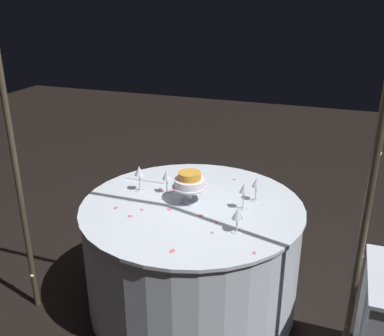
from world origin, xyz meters
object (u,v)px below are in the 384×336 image
(wine_glass_4, at_px, (167,176))
(wine_glass_3, at_px, (244,190))
(wine_glass_0, at_px, (139,172))
(wine_glass_1, at_px, (237,215))
(cake_knife, at_px, (143,180))
(tiered_cake, at_px, (190,182))
(wine_glass_2, at_px, (256,184))
(decorative_arch, at_px, (164,81))
(main_table, at_px, (192,255))

(wine_glass_4, bearing_deg, wine_glass_3, 174.25)
(wine_glass_0, relative_size, wine_glass_4, 1.03)
(wine_glass_1, relative_size, cake_knife, 0.48)
(wine_glass_1, xyz_separation_m, wine_glass_4, (0.56, -0.33, 0.02))
(wine_glass_0, relative_size, cake_knife, 0.59)
(tiered_cake, height_order, wine_glass_2, tiered_cake)
(decorative_arch, height_order, cake_knife, decorative_arch)
(tiered_cake, distance_m, wine_glass_3, 0.35)
(wine_glass_1, bearing_deg, main_table, -34.13)
(main_table, height_order, wine_glass_1, wine_glass_1)
(main_table, distance_m, wine_glass_0, 0.64)
(cake_knife, bearing_deg, decorative_arch, 125.96)
(wine_glass_1, bearing_deg, tiered_cake, -35.77)
(cake_knife, bearing_deg, tiered_cake, 154.92)
(wine_glass_3, height_order, cake_knife, wine_glass_3)
(wine_glass_4, bearing_deg, decorative_arch, 113.30)
(wine_glass_0, xyz_separation_m, wine_glass_1, (-0.74, 0.31, -0.03))
(decorative_arch, bearing_deg, wine_glass_2, -122.07)
(wine_glass_0, height_order, cake_knife, wine_glass_0)
(main_table, bearing_deg, decorative_arch, 90.15)
(main_table, distance_m, wine_glass_3, 0.59)
(tiered_cake, bearing_deg, wine_glass_1, 144.23)
(decorative_arch, relative_size, wine_glass_3, 14.17)
(decorative_arch, xyz_separation_m, wine_glass_0, (0.40, -0.47, -0.70))
(wine_glass_4, bearing_deg, wine_glass_1, 149.06)
(wine_glass_3, distance_m, wine_glass_4, 0.53)
(wine_glass_0, distance_m, wine_glass_3, 0.71)
(decorative_arch, distance_m, wine_glass_0, 0.94)
(wine_glass_4, distance_m, cake_knife, 0.30)
(main_table, distance_m, wine_glass_1, 0.63)
(decorative_arch, relative_size, wine_glass_4, 14.67)
(main_table, bearing_deg, wine_glass_4, -25.18)
(main_table, xyz_separation_m, wine_glass_1, (-0.35, 0.23, 0.47))
(wine_glass_3, bearing_deg, wine_glass_2, -108.55)
(decorative_arch, height_order, wine_glass_1, decorative_arch)
(wine_glass_0, distance_m, cake_knife, 0.21)
(main_table, relative_size, wine_glass_3, 8.03)
(wine_glass_2, relative_size, wine_glass_4, 0.94)
(wine_glass_1, height_order, cake_knife, wine_glass_1)
(wine_glass_4, bearing_deg, tiered_cake, 160.79)
(decorative_arch, relative_size, wine_glass_2, 15.60)
(wine_glass_0, bearing_deg, wine_glass_4, -173.67)
(tiered_cake, xyz_separation_m, wine_glass_4, (0.18, -0.06, -0.01))
(tiered_cake, relative_size, wine_glass_2, 1.39)
(tiered_cake, height_order, wine_glass_4, tiered_cake)
(wine_glass_0, relative_size, wine_glass_3, 1.00)
(wine_glass_3, height_order, wine_glass_4, wine_glass_3)
(main_table, distance_m, wine_glass_4, 0.54)
(wine_glass_4, bearing_deg, wine_glass_0, 6.33)
(main_table, distance_m, cake_knife, 0.63)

